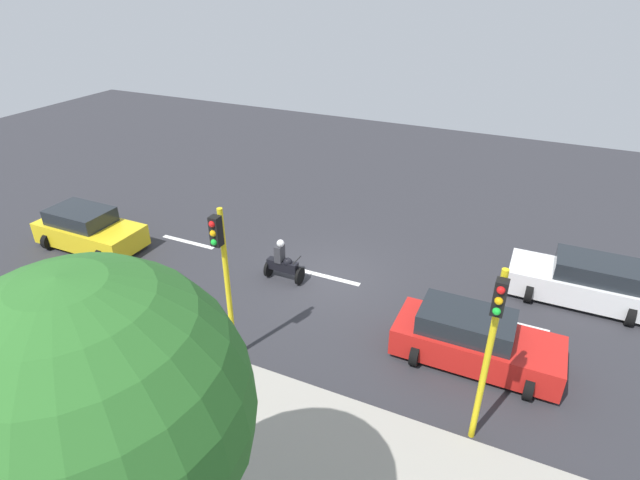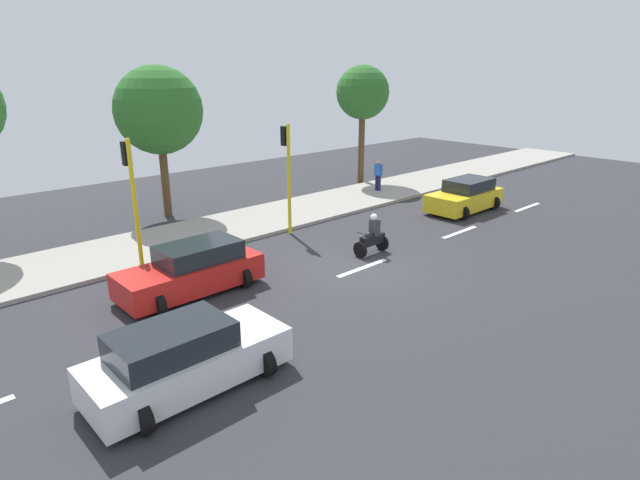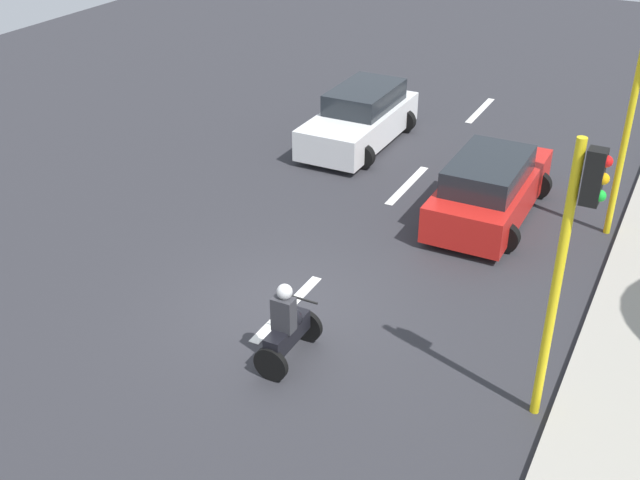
{
  "view_description": "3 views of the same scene",
  "coord_description": "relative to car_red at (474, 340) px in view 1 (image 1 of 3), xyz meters",
  "views": [
    {
      "loc": [
        13.44,
        5.94,
        9.45
      ],
      "look_at": [
        0.22,
        -0.19,
        1.53
      ],
      "focal_mm": 28.08,
      "sensor_mm": 36.0,
      "label": 1
    },
    {
      "loc": [
        -11.2,
        12.41,
        6.59
      ],
      "look_at": [
        -0.06,
        2.07,
        1.51
      ],
      "focal_mm": 29.11,
      "sensor_mm": 36.0,
      "label": 2
    },
    {
      "loc": [
        6.01,
        -10.32,
        8.15
      ],
      "look_at": [
        0.28,
        0.78,
        1.14
      ],
      "focal_mm": 43.64,
      "sensor_mm": 36.0,
      "label": 3
    }
  ],
  "objects": [
    {
      "name": "ground_plane",
      "position": [
        -2.2,
        -5.28,
        -0.76
      ],
      "size": [
        40.0,
        60.0,
        0.1
      ],
      "primitive_type": "cube",
      "color": "#2D2D33"
    },
    {
      "name": "traffic_light_midblock",
      "position": [
        2.64,
        0.48,
        2.22
      ],
      "size": [
        0.49,
        0.24,
        4.5
      ],
      "color": "yellow",
      "rests_on": "ground"
    },
    {
      "name": "lane_stripe_far_north",
      "position": [
        -2.2,
        -17.28,
        -0.7
      ],
      "size": [
        0.2,
        2.4,
        0.01
      ],
      "primitive_type": "cube",
      "color": "white",
      "rests_on": "ground"
    },
    {
      "name": "lane_stripe_mid",
      "position": [
        -2.2,
        -5.28,
        -0.7
      ],
      "size": [
        0.2,
        2.4,
        0.01
      ],
      "primitive_type": "cube",
      "color": "white",
      "rests_on": "ground"
    },
    {
      "name": "car_red",
      "position": [
        0.0,
        0.0,
        0.0
      ],
      "size": [
        2.15,
        4.35,
        1.52
      ],
      "color": "red",
      "rests_on": "ground"
    },
    {
      "name": "street_tree_north",
      "position": [
        8.5,
        -3.55,
        4.06
      ],
      "size": [
        3.84,
        3.84,
        6.72
      ],
      "color": "brown",
      "rests_on": "ground"
    },
    {
      "name": "traffic_light_corner",
      "position": [
        2.64,
        -5.97,
        2.22
      ],
      "size": [
        0.49,
        0.24,
        4.5
      ],
      "color": "yellow",
      "rests_on": "ground"
    },
    {
      "name": "car_white",
      "position": [
        -4.39,
        2.67,
        0.0
      ],
      "size": [
        2.16,
        4.33,
        1.52
      ],
      "color": "white",
      "rests_on": "ground"
    },
    {
      "name": "motorcycle",
      "position": [
        -1.44,
        -6.6,
        -0.07
      ],
      "size": [
        0.6,
        1.3,
        1.53
      ],
      "color": "black",
      "rests_on": "ground"
    },
    {
      "name": "lane_stripe_south",
      "position": [
        -2.2,
        0.72,
        -0.7
      ],
      "size": [
        0.2,
        2.4,
        0.01
      ],
      "primitive_type": "cube",
      "color": "white",
      "rests_on": "ground"
    },
    {
      "name": "sidewalk",
      "position": [
        4.8,
        -5.28,
        -0.64
      ],
      "size": [
        4.0,
        60.0,
        0.15
      ],
      "primitive_type": "cube",
      "color": "#9E998E",
      "rests_on": "ground"
    },
    {
      "name": "car_yellow_cab",
      "position": [
        -0.39,
        -14.45,
        -0.0
      ],
      "size": [
        2.24,
        4.12,
        1.52
      ],
      "color": "yellow",
      "rests_on": "ground"
    },
    {
      "name": "lane_stripe_north",
      "position": [
        -2.2,
        -11.28,
        -0.7
      ],
      "size": [
        0.2,
        2.4,
        0.01
      ],
      "primitive_type": "cube",
      "color": "white",
      "rests_on": "ground"
    }
  ]
}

